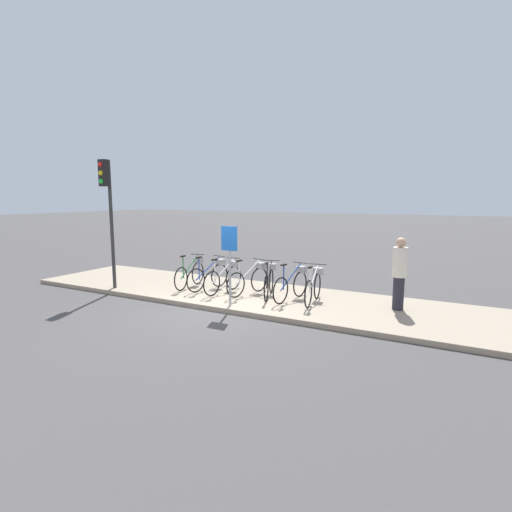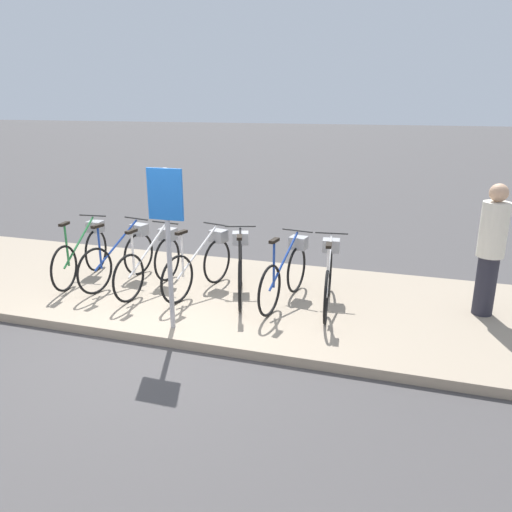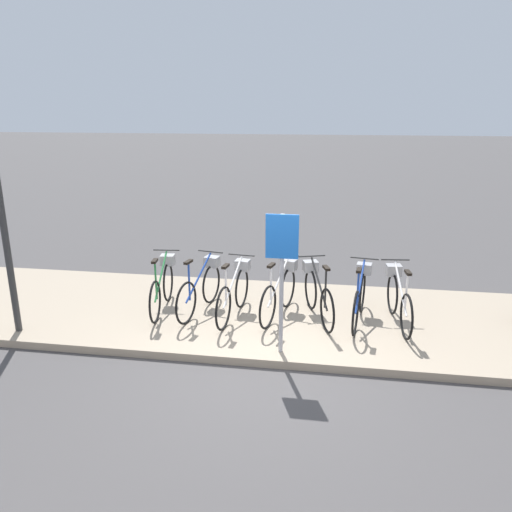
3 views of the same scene
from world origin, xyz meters
The scene contains 10 objects.
ground_plane centered at (0.00, 0.00, 0.00)m, with size 120.00×120.00×0.00m, color #423F3F.
sidewalk centered at (0.00, 1.61, 0.06)m, with size 13.83×3.22×0.12m.
parked_bicycle_0 centered at (-1.94, 1.55, 0.56)m, with size 0.46×1.64×1.01m.
parked_bicycle_1 centered at (-1.27, 1.57, 0.56)m, with size 0.49×1.62×1.01m.
parked_bicycle_2 centered at (-0.67, 1.46, 0.56)m, with size 0.46×1.64×1.01m.
parked_bicycle_3 centered at (0.06, 1.60, 0.56)m, with size 0.55×1.61×1.01m.
parked_bicycle_4 centered at (0.67, 1.59, 0.56)m, with size 0.65×1.58×1.01m.
parked_bicycle_5 centered at (1.35, 1.58, 0.56)m, with size 0.46×1.63×1.01m.
parked_bicycle_6 centered at (1.95, 1.57, 0.56)m, with size 0.46×1.64×1.01m.
sign_post centered at (0.21, 0.29, 1.48)m, with size 0.44×0.07×1.99m.
Camera 3 is at (0.87, -6.08, 3.45)m, focal length 35.00 mm.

